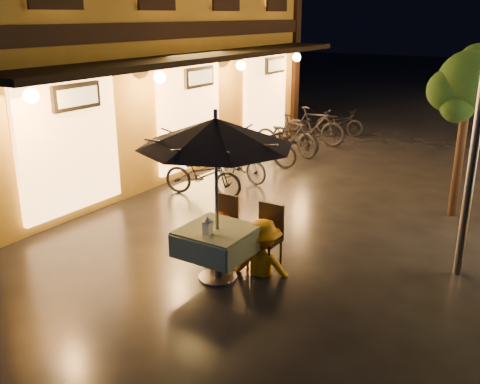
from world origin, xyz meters
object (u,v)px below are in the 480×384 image
Objects in this scene: bicycle_0 at (203,175)px; cafe_table at (217,241)px; patio_umbrella at (216,133)px; person_yellow at (262,221)px; table_lantern at (208,224)px; person_orange at (220,213)px.

cafe_table is at bearing -152.64° from bicycle_0.
patio_umbrella reaches higher than person_yellow.
patio_umbrella is 1.43× the size of bicycle_0.
table_lantern is 0.16× the size of person_yellow.
bicycle_0 is (-2.03, 2.30, -0.30)m from person_orange.
cafe_table is at bearing 32.35° from person_yellow.
bicycle_0 is at bearing 129.39° from cafe_table.
cafe_table is 3.75m from bicycle_0.
person_orange is 0.93× the size of person_yellow.
cafe_table is 0.40× the size of patio_umbrella.
bicycle_0 reaches higher than cafe_table.
patio_umbrella is 4.11m from bicycle_0.
table_lantern is at bearing -90.00° from cafe_table.
table_lantern is 3.95m from bicycle_0.
bicycle_0 is at bearing -59.10° from person_yellow.
person_yellow is 0.94× the size of bicycle_0.
patio_umbrella reaches higher than cafe_table.
person_orange is at bearing 113.45° from table_lantern.
bicycle_0 is (-2.38, 3.12, -0.47)m from table_lantern.
person_yellow is (0.42, 0.53, -1.34)m from patio_umbrella.
table_lantern is (0.00, -0.22, 0.33)m from cafe_table.
person_yellow is at bearing 51.28° from cafe_table.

